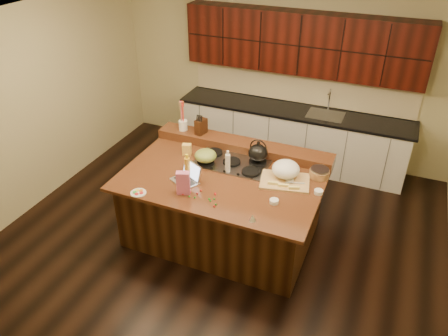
% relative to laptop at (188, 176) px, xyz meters
% --- Properties ---
extents(room, '(5.52, 5.02, 2.72)m').
position_rel_laptop_xyz_m(room, '(0.34, 0.25, 0.37)').
color(room, black).
rests_on(room, ground).
extents(island, '(2.40, 1.60, 0.92)m').
position_rel_laptop_xyz_m(island, '(0.34, 0.25, -0.52)').
color(island, black).
rests_on(island, ground).
extents(back_ledge, '(2.40, 0.30, 0.12)m').
position_rel_laptop_xyz_m(back_ledge, '(0.34, 0.95, 0.00)').
color(back_ledge, black).
rests_on(back_ledge, island).
extents(cooktop, '(0.92, 0.52, 0.05)m').
position_rel_laptop_xyz_m(cooktop, '(0.34, 0.55, -0.04)').
color(cooktop, gray).
rests_on(cooktop, island).
extents(back_counter, '(3.70, 0.66, 2.40)m').
position_rel_laptop_xyz_m(back_counter, '(0.64, 2.48, 0.00)').
color(back_counter, silver).
rests_on(back_counter, ground).
extents(kettle, '(0.33, 0.33, 0.22)m').
position_rel_laptop_xyz_m(kettle, '(0.64, 0.68, 0.10)').
color(kettle, black).
rests_on(kettle, cooktop).
extents(green_bowl, '(0.28, 0.28, 0.15)m').
position_rel_laptop_xyz_m(green_bowl, '(0.04, 0.42, 0.06)').
color(green_bowl, olive).
rests_on(green_bowl, cooktop).
extents(laptop, '(0.40, 0.37, 0.22)m').
position_rel_laptop_xyz_m(laptop, '(0.00, 0.00, 0.00)').
color(laptop, '#B7B7BC').
rests_on(laptop, island).
extents(oil_bottle, '(0.09, 0.09, 0.27)m').
position_rel_laptop_xyz_m(oil_bottle, '(-0.03, 0.05, 0.08)').
color(oil_bottle, gold).
rests_on(oil_bottle, island).
extents(vinegar_bottle, '(0.07, 0.07, 0.25)m').
position_rel_laptop_xyz_m(vinegar_bottle, '(0.37, 0.35, 0.07)').
color(vinegar_bottle, silver).
rests_on(vinegar_bottle, island).
extents(wooden_tray, '(0.64, 0.52, 0.23)m').
position_rel_laptop_xyz_m(wooden_tray, '(1.05, 0.47, 0.04)').
color(wooden_tray, tan).
rests_on(wooden_tray, island).
extents(ramekin_a, '(0.11, 0.11, 0.04)m').
position_rel_laptop_xyz_m(ramekin_a, '(1.07, -0.04, -0.04)').
color(ramekin_a, white).
rests_on(ramekin_a, island).
extents(ramekin_b, '(0.12, 0.12, 0.04)m').
position_rel_laptop_xyz_m(ramekin_b, '(1.49, 0.33, -0.04)').
color(ramekin_b, white).
rests_on(ramekin_b, island).
extents(ramekin_c, '(0.12, 0.12, 0.04)m').
position_rel_laptop_xyz_m(ramekin_c, '(1.12, 0.42, -0.04)').
color(ramekin_c, white).
rests_on(ramekin_c, island).
extents(strainer_bowl, '(0.28, 0.28, 0.09)m').
position_rel_laptop_xyz_m(strainer_bowl, '(1.42, 0.68, -0.01)').
color(strainer_bowl, '#996B3F').
rests_on(strainer_bowl, island).
extents(kitchen_timer, '(0.09, 0.09, 0.07)m').
position_rel_laptop_xyz_m(kitchen_timer, '(0.96, -0.42, -0.02)').
color(kitchen_timer, silver).
rests_on(kitchen_timer, island).
extents(pink_bag, '(0.17, 0.13, 0.28)m').
position_rel_laptop_xyz_m(pink_bag, '(0.07, -0.26, 0.08)').
color(pink_bag, '#C95E89').
rests_on(pink_bag, island).
extents(candy_plate, '(0.24, 0.24, 0.01)m').
position_rel_laptop_xyz_m(candy_plate, '(-0.40, -0.46, -0.05)').
color(candy_plate, white).
rests_on(candy_plate, island).
extents(package_box, '(0.13, 0.11, 0.16)m').
position_rel_laptop_xyz_m(package_box, '(-0.29, 0.54, 0.02)').
color(package_box, '#F5C656').
rests_on(package_box, island).
extents(utensil_crock, '(0.16, 0.16, 0.14)m').
position_rel_laptop_xyz_m(utensil_crock, '(-0.55, 0.95, 0.13)').
color(utensil_crock, white).
rests_on(utensil_crock, back_ledge).
extents(knife_block, '(0.14, 0.19, 0.21)m').
position_rel_laptop_xyz_m(knife_block, '(-0.27, 0.95, 0.16)').
color(knife_block, black).
rests_on(knife_block, back_ledge).
extents(gumdrop_0, '(0.02, 0.02, 0.02)m').
position_rel_laptop_xyz_m(gumdrop_0, '(0.08, -0.17, -0.05)').
color(gumdrop_0, red).
rests_on(gumdrop_0, island).
extents(gumdrop_1, '(0.02, 0.02, 0.02)m').
position_rel_laptop_xyz_m(gumdrop_1, '(0.42, -0.28, -0.05)').
color(gumdrop_1, '#198C26').
rests_on(gumdrop_1, island).
extents(gumdrop_2, '(0.02, 0.02, 0.02)m').
position_rel_laptop_xyz_m(gumdrop_2, '(0.22, -0.21, -0.05)').
color(gumdrop_2, red).
rests_on(gumdrop_2, island).
extents(gumdrop_3, '(0.02, 0.02, 0.02)m').
position_rel_laptop_xyz_m(gumdrop_3, '(0.50, -0.32, -0.05)').
color(gumdrop_3, '#198C26').
rests_on(gumdrop_3, island).
extents(gumdrop_4, '(0.02, 0.02, 0.02)m').
position_rel_laptop_xyz_m(gumdrop_4, '(0.24, -0.15, -0.05)').
color(gumdrop_4, red).
rests_on(gumdrop_4, island).
extents(gumdrop_5, '(0.02, 0.02, 0.02)m').
position_rel_laptop_xyz_m(gumdrop_5, '(0.17, -0.30, -0.05)').
color(gumdrop_5, '#198C26').
rests_on(gumdrop_5, island).
extents(gumdrop_6, '(0.02, 0.02, 0.02)m').
position_rel_laptop_xyz_m(gumdrop_6, '(0.14, -0.22, -0.05)').
color(gumdrop_6, red).
rests_on(gumdrop_6, island).
extents(gumdrop_7, '(0.02, 0.02, 0.02)m').
position_rel_laptop_xyz_m(gumdrop_7, '(0.39, -0.26, -0.05)').
color(gumdrop_7, '#198C26').
rests_on(gumdrop_7, island).
extents(gumdrop_8, '(0.02, 0.02, 0.02)m').
position_rel_laptop_xyz_m(gumdrop_8, '(0.08, -0.29, -0.05)').
color(gumdrop_8, red).
rests_on(gumdrop_8, island).
extents(gumdrop_9, '(0.02, 0.02, 0.02)m').
position_rel_laptop_xyz_m(gumdrop_9, '(0.23, -0.30, -0.05)').
color(gumdrop_9, '#198C26').
rests_on(gumdrop_9, island).
extents(gumdrop_10, '(0.02, 0.02, 0.02)m').
position_rel_laptop_xyz_m(gumdrop_10, '(0.50, -0.36, -0.05)').
color(gumdrop_10, red).
rests_on(gumdrop_10, island).
extents(gumdrop_11, '(0.02, 0.02, 0.02)m').
position_rel_laptop_xyz_m(gumdrop_11, '(0.44, -0.24, -0.05)').
color(gumdrop_11, '#198C26').
rests_on(gumdrop_11, island).
extents(gumdrop_12, '(0.02, 0.02, 0.02)m').
position_rel_laptop_xyz_m(gumdrop_12, '(0.41, -0.13, -0.05)').
color(gumdrop_12, red).
rests_on(gumdrop_12, island).
extents(gumdrop_13, '(0.02, 0.02, 0.02)m').
position_rel_laptop_xyz_m(gumdrop_13, '(0.12, -0.21, -0.05)').
color(gumdrop_13, '#198C26').
rests_on(gumdrop_13, island).
extents(gumdrop_14, '(0.02, 0.02, 0.02)m').
position_rel_laptop_xyz_m(gumdrop_14, '(0.42, -0.15, -0.05)').
color(gumdrop_14, red).
rests_on(gumdrop_14, island).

